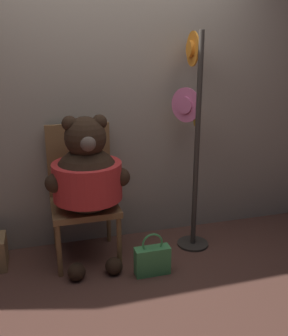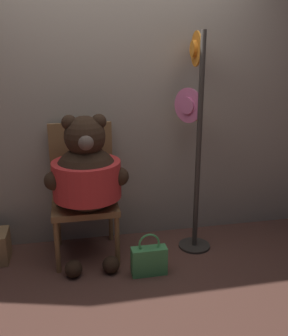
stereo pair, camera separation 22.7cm
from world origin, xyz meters
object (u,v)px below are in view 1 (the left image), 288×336
object	(u,v)px
handbag_on_ground	(152,260)
hat_display_rack	(193,131)
chair	(82,189)
teddy_bear	(87,177)

from	to	relation	value
handbag_on_ground	hat_display_rack	bearing A→B (deg)	40.59
chair	hat_display_rack	size ratio (longest dim) A/B	0.60
teddy_bear	handbag_on_ground	world-z (taller)	teddy_bear
teddy_bear	hat_display_rack	world-z (taller)	hat_display_rack
chair	hat_display_rack	bearing A→B (deg)	-4.90
chair	handbag_on_ground	xyz separation A→B (m)	(0.46, -0.50, -0.46)
teddy_bear	handbag_on_ground	size ratio (longest dim) A/B	3.51
teddy_bear	chair	bearing A→B (deg)	97.53
teddy_bear	hat_display_rack	size ratio (longest dim) A/B	0.67
teddy_bear	hat_display_rack	distance (m)	0.97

